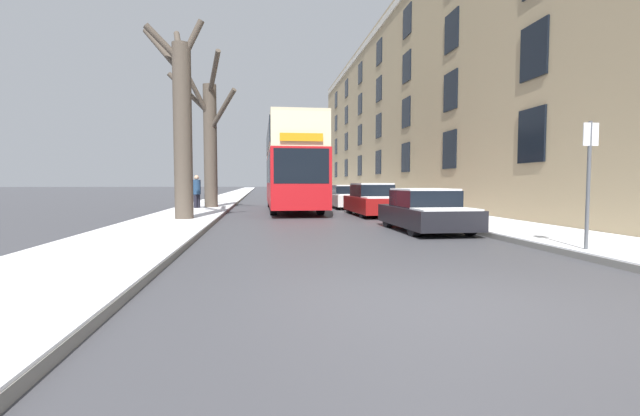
{
  "coord_description": "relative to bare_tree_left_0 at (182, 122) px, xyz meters",
  "views": [
    {
      "loc": [
        -2.18,
        -4.91,
        1.46
      ],
      "look_at": [
        0.19,
        12.22,
        0.44
      ],
      "focal_mm": 24.0,
      "sensor_mm": 36.0,
      "label": 1
    }
  ],
  "objects": [
    {
      "name": "bare_tree_left_0",
      "position": [
        0.0,
        0.0,
        0.0
      ],
      "size": [
        2.49,
        2.55,
        7.51
      ],
      "color": "#4C4238",
      "rests_on": "ground"
    },
    {
      "name": "parked_car_0",
      "position": [
        7.75,
        -3.75,
        -3.06
      ],
      "size": [
        1.84,
        3.99,
        1.29
      ],
      "color": "black",
      "rests_on": "ground"
    },
    {
      "name": "street_sign_post",
      "position": [
        9.12,
        -8.6,
        -2.15
      ],
      "size": [
        0.32,
        0.07,
        2.64
      ],
      "color": "#4C4F54",
      "rests_on": "ground"
    },
    {
      "name": "ground_plane",
      "position": [
        5.0,
        -11.19,
        -3.66
      ],
      "size": [
        320.0,
        320.0,
        0.0
      ],
      "primitive_type": "plane",
      "color": "#424247"
    },
    {
      "name": "sidewalk_left",
      "position": [
        -0.29,
        41.81,
        -3.58
      ],
      "size": [
        2.95,
        130.0,
        0.16
      ],
      "color": "slate",
      "rests_on": "ground"
    },
    {
      "name": "double_decker_bus",
      "position": [
        4.44,
        6.63,
        -1.13
      ],
      "size": [
        2.51,
        11.22,
        4.48
      ],
      "color": "red",
      "rests_on": "ground"
    },
    {
      "name": "sidewalk_right",
      "position": [
        10.29,
        41.81,
        -3.58
      ],
      "size": [
        2.95,
        130.0,
        0.16
      ],
      "color": "slate",
      "rests_on": "ground"
    },
    {
      "name": "bare_tree_left_1",
      "position": [
        0.12,
        7.4,
        0.19
      ],
      "size": [
        3.71,
        2.76,
        7.89
      ],
      "color": "#4C4238",
      "rests_on": "ground"
    },
    {
      "name": "pedestrian_left_sidewalk",
      "position": [
        -0.48,
        6.7,
        -2.64
      ],
      "size": [
        0.4,
        0.4,
        1.86
      ],
      "rotation": [
        0.0,
        0.0,
        0.82
      ],
      "color": "black",
      "rests_on": "ground"
    },
    {
      "name": "parked_car_1",
      "position": [
        7.75,
        2.49,
        -2.99
      ],
      "size": [
        1.74,
        4.58,
        1.45
      ],
      "color": "maroon",
      "rests_on": "ground"
    },
    {
      "name": "parked_car_2",
      "position": [
        7.75,
        8.18,
        -3.03
      ],
      "size": [
        1.83,
        4.26,
        1.34
      ],
      "color": "silver",
      "rests_on": "ground"
    },
    {
      "name": "terrace_facade_right",
      "position": [
        16.26,
        15.79,
        3.23
      ],
      "size": [
        9.1,
        49.58,
        13.77
      ],
      "color": "tan",
      "rests_on": "ground"
    }
  ]
}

